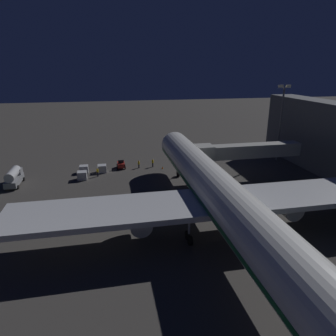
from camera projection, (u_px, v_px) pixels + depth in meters
ground_plane at (199, 207)px, 47.94m from camera, size 320.00×320.00×0.00m
airliner_at_gate at (226, 203)px, 36.24m from camera, size 52.30×63.28×19.15m
jet_bridge at (240, 151)px, 57.94m from camera, size 21.03×3.40×7.21m
apron_floodlight_mast at (281, 118)px, 68.73m from camera, size 2.90×0.50×17.31m
pushback_tug at (121, 165)px, 65.90m from camera, size 1.86×2.43×1.95m
fuel_tanker at (14, 177)px, 56.30m from camera, size 2.46×6.10×3.15m
baggage_container_near_belt at (102, 169)px, 63.44m from camera, size 1.79×1.76×1.55m
baggage_container_mid_row at (82, 175)px, 59.33m from camera, size 1.76×1.73×1.61m
baggage_container_far_row at (84, 169)px, 63.10m from camera, size 1.73×1.64×1.53m
ground_crew_near_nose_gear at (153, 162)px, 66.66m from camera, size 0.40×0.40×1.85m
ground_crew_by_belt_loader at (98, 172)px, 60.83m from camera, size 0.40×0.40×1.86m
ground_crew_marshaller_fwd at (139, 164)px, 65.96m from camera, size 0.40×0.40×1.70m
traffic_cone_nose_port at (182, 166)px, 66.52m from camera, size 0.36×0.36×0.55m
traffic_cone_nose_starboard at (162, 167)px, 65.70m from camera, size 0.36×0.36×0.55m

